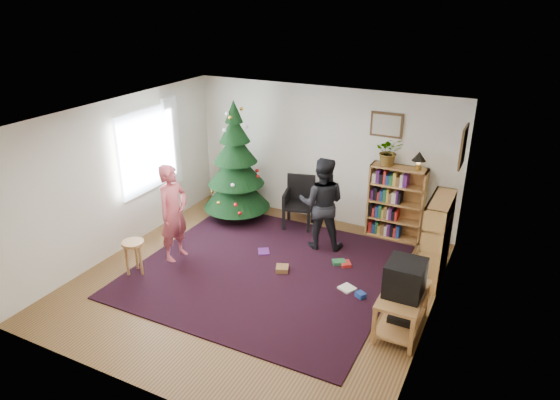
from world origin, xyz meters
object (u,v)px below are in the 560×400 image
at_px(picture_right, 463,147).
at_px(potted_plant, 389,151).
at_px(stool, 133,249).
at_px(bookshelf_right, 436,239).
at_px(crt_tv, 405,278).
at_px(person_standing, 173,213).
at_px(picture_back, 387,125).
at_px(armchair, 301,199).
at_px(person_by_chair, 322,204).
at_px(table_lamp, 419,158).
at_px(christmas_tree, 236,171).
at_px(bookshelf_back, 396,202).
at_px(tv_stand, 402,308).

bearing_deg(picture_right, potted_plant, 154.05).
bearing_deg(potted_plant, stool, -134.99).
height_order(bookshelf_right, crt_tv, bookshelf_right).
xyz_separation_m(person_standing, potted_plant, (2.75, 2.32, 0.75)).
bearing_deg(picture_back, armchair, -162.64).
relative_size(person_by_chair, potted_plant, 3.25).
bearing_deg(potted_plant, picture_back, 129.90).
distance_m(picture_back, table_lamp, 0.77).
xyz_separation_m(picture_back, crt_tv, (1.07, -2.68, -1.18)).
relative_size(crt_tv, potted_plant, 1.02).
bearing_deg(christmas_tree, person_standing, -92.88).
xyz_separation_m(picture_back, picture_right, (1.33, -0.73, 0.00)).
xyz_separation_m(picture_right, christmas_tree, (-3.88, 0.03, -1.01)).
distance_m(bookshelf_back, stool, 4.40).
bearing_deg(table_lamp, bookshelf_back, 180.00).
xyz_separation_m(bookshelf_right, table_lamp, (-0.58, 1.09, 0.84)).
distance_m(picture_back, picture_right, 1.51).
distance_m(bookshelf_back, armchair, 1.70).
distance_m(christmas_tree, tv_stand, 4.17).
xyz_separation_m(armchair, person_by_chair, (0.66, -0.63, 0.29)).
bearing_deg(stool, person_standing, 70.00).
relative_size(bookshelf_right, armchair, 1.39).
bearing_deg(potted_plant, bookshelf_right, -45.28).
bearing_deg(picture_back, bookshelf_back, -23.34).
distance_m(bookshelf_back, crt_tv, 2.65).
height_order(christmas_tree, tv_stand, christmas_tree).
bearing_deg(tv_stand, bookshelf_right, 85.28).
relative_size(crt_tv, person_standing, 0.31).
relative_size(tv_stand, person_standing, 0.58).
bearing_deg(person_by_chair, bookshelf_right, 158.90).
bearing_deg(stool, bookshelf_right, 25.16).
distance_m(bookshelf_back, person_standing, 3.75).
bearing_deg(table_lamp, potted_plant, 180.00).
distance_m(picture_right, potted_plant, 1.41).
relative_size(christmas_tree, crt_tv, 4.56).
height_order(tv_stand, potted_plant, potted_plant).
bearing_deg(picture_back, person_by_chair, -123.43).
bearing_deg(crt_tv, person_by_chair, 137.30).
relative_size(picture_back, person_standing, 0.35).
bearing_deg(potted_plant, person_standing, -139.93).
distance_m(person_by_chair, potted_plant, 1.43).
bearing_deg(stool, picture_right, 29.80).
distance_m(picture_right, bookshelf_back, 1.74).
relative_size(picture_right, person_by_chair, 0.38).
bearing_deg(picture_right, stool, -150.20).
bearing_deg(bookshelf_back, potted_plant, 180.00).
bearing_deg(person_by_chair, bookshelf_back, -153.60).
height_order(christmas_tree, armchair, christmas_tree).
bearing_deg(picture_right, person_by_chair, -170.81).
height_order(bookshelf_back, stool, bookshelf_back).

